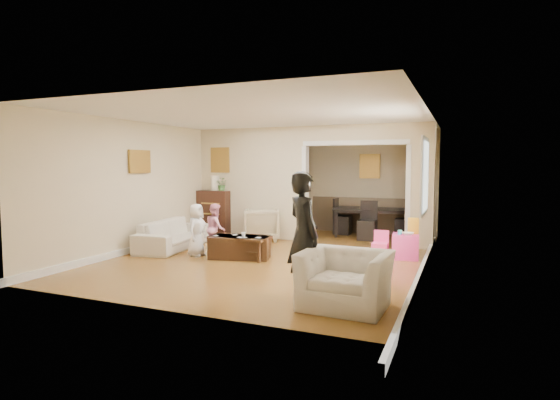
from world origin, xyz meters
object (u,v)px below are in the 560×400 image
at_px(dining_table, 373,222).
at_px(child_kneel_a, 197,230).
at_px(child_kneel_b, 216,228).
at_px(armchair_front, 345,279).
at_px(table_lamp, 215,183).
at_px(child_toddler, 307,235).
at_px(coffee_cup, 244,235).
at_px(adult_person, 304,234).
at_px(armchair_back, 262,224).
at_px(cyan_cup, 400,232).
at_px(coffee_table, 240,247).
at_px(sofa, 174,234).
at_px(play_table, 405,246).
at_px(dresser, 215,213).

xyz_separation_m(dining_table, child_kneel_a, (-2.64, -3.69, 0.16)).
bearing_deg(child_kneel_b, armchair_front, -160.96).
height_order(table_lamp, child_toddler, table_lamp).
bearing_deg(armchair_front, child_kneel_a, 152.95).
height_order(armchair_front, coffee_cup, armchair_front).
height_order(adult_person, child_toddler, adult_person).
distance_m(armchair_back, cyan_cup, 3.31).
xyz_separation_m(coffee_table, child_kneel_b, (-0.70, 0.30, 0.28)).
xyz_separation_m(armchair_back, child_toddler, (1.50, -1.19, 0.01)).
height_order(armchair_front, child_kneel_b, child_kneel_b).
relative_size(sofa, armchair_back, 2.47).
xyz_separation_m(adult_person, child_toddler, (-0.84, 2.55, -0.45)).
bearing_deg(sofa, child_kneel_b, -99.61).
height_order(armchair_front, child_toddler, child_toddler).
xyz_separation_m(adult_person, child_kneel_b, (-2.59, 2.10, -0.34)).
distance_m(table_lamp, adult_person, 5.44).
bearing_deg(armchair_back, table_lamp, -31.33).
xyz_separation_m(sofa, play_table, (4.58, 0.79, -0.07)).
bearing_deg(child_kneel_b, coffee_table, -148.13).
bearing_deg(child_kneel_a, cyan_cup, -75.87).
xyz_separation_m(armchair_back, coffee_cup, (0.55, -1.99, 0.09)).
distance_m(sofa, child_toddler, 2.81).
relative_size(dresser, child_kneel_a, 1.11).
bearing_deg(armchair_back, child_toddler, 118.95).
xyz_separation_m(dresser, table_lamp, (0.00, 0.00, 0.73)).
bearing_deg(child_kneel_b, dining_table, -72.41).
bearing_deg(coffee_cup, child_kneel_b, 156.37).
distance_m(armchair_back, coffee_cup, 2.07).
distance_m(dresser, child_toddler, 3.20).
relative_size(play_table, child_kneel_a, 0.47).
xyz_separation_m(table_lamp, child_toddler, (2.86, -1.41, -0.91)).
bearing_deg(sofa, dresser, -4.14).
xyz_separation_m(table_lamp, adult_person, (3.70, -3.96, -0.46)).
relative_size(table_lamp, coffee_table, 0.33).
relative_size(play_table, child_kneel_b, 0.48).
xyz_separation_m(dining_table, child_kneel_b, (-2.49, -3.24, 0.15)).
distance_m(sofa, child_kneel_a, 1.03).
bearing_deg(child_kneel_b, coffee_cup, -148.56).
distance_m(armchair_front, cyan_cup, 3.14).
height_order(table_lamp, child_kneel_b, table_lamp).
xyz_separation_m(dresser, child_toddler, (2.86, -1.41, -0.18)).
bearing_deg(cyan_cup, adult_person, -106.64).
distance_m(coffee_table, adult_person, 2.68).
relative_size(table_lamp, child_kneel_b, 0.37).
xyz_separation_m(cyan_cup, child_kneel_a, (-3.60, -1.24, 0.01)).
height_order(dresser, child_kneel_b, dresser).
bearing_deg(child_toddler, child_kneel_b, -40.51).
relative_size(child_kneel_a, child_toddler, 1.32).
height_order(armchair_back, armchair_front, armchair_back).
height_order(armchair_front, adult_person, adult_person).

